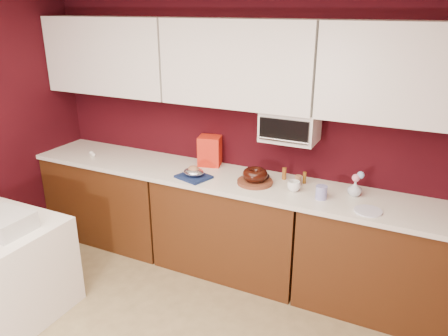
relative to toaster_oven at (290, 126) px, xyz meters
name	(u,v)px	position (x,y,z in m)	size (l,w,h in m)	color
wall_back	(246,130)	(-0.45, 0.15, -0.12)	(4.00, 0.02, 2.50)	#32060C
base_cabinet_left	(114,199)	(-1.78, -0.17, -0.95)	(1.31, 0.58, 0.86)	#46230E
base_cabinet_center	(231,226)	(-0.45, -0.17, -0.95)	(1.31, 0.58, 0.86)	#46230E
base_cabinet_right	(386,262)	(0.88, -0.17, -0.95)	(1.31, 0.58, 0.86)	#46230E
countertop	(231,180)	(-0.45, -0.17, -0.49)	(4.00, 0.62, 0.04)	white
upper_cabinet_left	(110,56)	(-1.78, -0.02, 0.48)	(1.31, 0.33, 0.70)	white
upper_cabinet_center	(239,64)	(-0.45, -0.02, 0.48)	(1.31, 0.33, 0.70)	white
upper_cabinet_right	(416,74)	(0.88, -0.02, 0.48)	(1.31, 0.33, 0.70)	white
toaster_oven	(290,126)	(0.00, 0.00, 0.00)	(0.45, 0.30, 0.25)	white
toaster_oven_door	(284,131)	(0.00, -0.16, 0.00)	(0.40, 0.02, 0.18)	black
toaster_oven_handle	(283,140)	(0.00, -0.18, -0.07)	(0.02, 0.02, 0.42)	silver
cake_base	(255,182)	(-0.22, -0.19, -0.46)	(0.30, 0.30, 0.03)	brown
bundt_cake	(255,175)	(-0.22, -0.19, -0.40)	(0.21, 0.21, 0.09)	black
navy_towel	(194,177)	(-0.74, -0.31, -0.46)	(0.27, 0.22, 0.02)	#13214A
foil_ham_nest	(194,172)	(-0.74, -0.31, -0.42)	(0.18, 0.15, 0.07)	white
roasted_ham	(194,169)	(-0.74, -0.31, -0.40)	(0.10, 0.08, 0.06)	#A66F4B
pandoro_box	(210,151)	(-0.77, 0.05, -0.34)	(0.20, 0.18, 0.27)	red
dark_pan	(258,177)	(-0.23, -0.09, -0.46)	(0.19, 0.19, 0.03)	black
coffee_mug	(294,185)	(0.12, -0.20, -0.42)	(0.09, 0.09, 0.10)	white
blue_jar	(321,192)	(0.36, -0.25, -0.42)	(0.09, 0.09, 0.11)	#1C1F9A
flower_vase	(355,188)	(0.57, -0.08, -0.41)	(0.09, 0.09, 0.13)	silver
flower_pink	(356,178)	(0.57, -0.08, -0.33)	(0.06, 0.06, 0.06)	pink
flower_blue	(361,175)	(0.60, -0.06, -0.30)	(0.06, 0.06, 0.06)	#90B5E7
china_plate	(368,211)	(0.72, -0.33, -0.47)	(0.20, 0.20, 0.01)	white
amber_bottle	(284,174)	(-0.03, 0.01, -0.42)	(0.03, 0.03, 0.10)	brown
paper_cup	(298,180)	(0.11, -0.06, -0.43)	(0.05, 0.05, 0.08)	#9B6A46
egg_left	(93,155)	(-1.91, -0.26, -0.45)	(0.05, 0.04, 0.04)	white
egg_right	(91,153)	(-1.96, -0.22, -0.46)	(0.05, 0.04, 0.04)	white
newspaper_stack	(4,223)	(-1.65, -1.50, -0.56)	(0.38, 0.31, 0.13)	silver
amber_bottle_tall	(304,178)	(0.15, -0.01, -0.43)	(0.03, 0.03, 0.10)	brown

